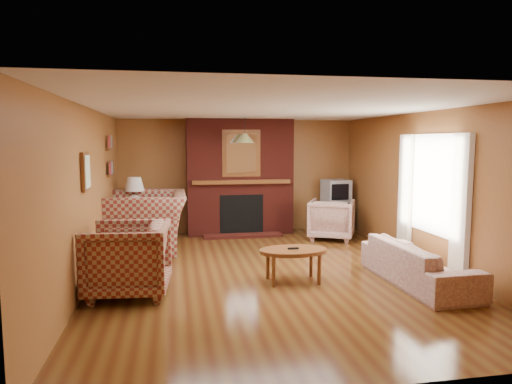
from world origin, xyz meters
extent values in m
plane|color=#4C2710|center=(0.00, 0.00, 0.00)|extent=(6.50, 6.50, 0.00)
plane|color=silver|center=(0.00, 0.00, 2.40)|extent=(6.50, 6.50, 0.00)
plane|color=brown|center=(0.00, 3.25, 1.20)|extent=(6.50, 0.00, 6.50)
plane|color=brown|center=(0.00, -3.25, 1.20)|extent=(6.50, 0.00, 6.50)
plane|color=brown|center=(-2.50, 0.00, 1.20)|extent=(0.00, 6.50, 6.50)
plane|color=brown|center=(2.50, 0.00, 1.20)|extent=(0.00, 6.50, 6.50)
cube|color=#541812|center=(0.00, 3.00, 1.20)|extent=(2.20, 0.50, 2.40)
cube|color=black|center=(0.00, 2.77, 0.45)|extent=(0.90, 0.06, 0.80)
cube|color=#541812|center=(0.00, 2.60, 0.03)|extent=(1.60, 0.35, 0.06)
cube|color=brown|center=(0.00, 2.73, 1.12)|extent=(2.00, 0.18, 0.08)
cube|color=brown|center=(0.00, 2.76, 1.70)|extent=(0.78, 0.05, 0.95)
cube|color=white|center=(0.00, 2.73, 1.70)|extent=(0.62, 0.02, 0.80)
cube|color=beige|center=(2.44, -0.95, 1.05)|extent=(0.08, 0.35, 2.00)
cube|color=beige|center=(2.44, 0.55, 1.05)|extent=(0.08, 0.35, 2.00)
cube|color=white|center=(2.48, -0.20, 1.30)|extent=(0.03, 1.10, 1.50)
cube|color=brown|center=(-2.47, 1.90, 1.35)|extent=(0.06, 0.55, 0.04)
cube|color=brown|center=(-2.47, 1.90, 1.80)|extent=(0.06, 0.55, 0.04)
cube|color=brown|center=(-2.47, -0.30, 1.55)|extent=(0.04, 0.40, 0.50)
cube|color=white|center=(-2.44, -0.30, 1.55)|extent=(0.01, 0.32, 0.42)
cylinder|color=black|center=(0.00, 2.30, 2.22)|extent=(0.01, 0.01, 0.35)
cone|color=#B19247|center=(0.00, 2.30, 2.00)|extent=(0.36, 0.36, 0.18)
imported|color=maroon|center=(-1.85, 1.85, 0.52)|extent=(1.39, 1.59, 1.03)
imported|color=maroon|center=(-1.95, -0.63, 0.46)|extent=(1.09, 1.06, 0.92)
imported|color=beige|center=(1.90, -0.86, 0.29)|extent=(0.83, 1.98, 0.57)
imported|color=beige|center=(1.72, 2.12, 0.40)|extent=(1.15, 1.16, 0.79)
ellipsoid|color=brown|center=(0.25, -0.47, 0.44)|extent=(0.94, 0.59, 0.05)
cube|color=black|center=(0.25, -0.47, 0.47)|extent=(0.15, 0.05, 0.02)
cylinder|color=brown|center=(0.56, -0.29, 0.20)|extent=(0.05, 0.05, 0.41)
cylinder|color=brown|center=(-0.07, -0.29, 0.20)|extent=(0.05, 0.05, 0.41)
cylinder|color=brown|center=(0.56, -0.66, 0.20)|extent=(0.05, 0.05, 0.41)
cylinder|color=brown|center=(-0.07, -0.66, 0.20)|extent=(0.05, 0.05, 0.41)
cube|color=brown|center=(-2.10, 2.45, 0.32)|extent=(0.53, 0.53, 0.65)
sphere|color=silver|center=(-2.10, 2.45, 0.80)|extent=(0.30, 0.30, 0.30)
cylinder|color=black|center=(-2.10, 2.45, 0.96)|extent=(0.03, 0.03, 0.09)
cone|color=white|center=(-2.10, 2.45, 1.13)|extent=(0.37, 0.37, 0.26)
cube|color=black|center=(2.05, 2.80, 0.33)|extent=(0.65, 0.61, 0.66)
cube|color=#A6A8AE|center=(2.05, 2.80, 0.89)|extent=(0.57, 0.56, 0.47)
cube|color=black|center=(2.05, 2.54, 0.89)|extent=(0.39, 0.07, 0.33)
camera|label=1|loc=(-1.34, -6.44, 1.93)|focal=32.00mm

